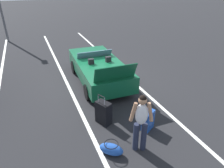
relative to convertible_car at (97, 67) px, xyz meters
The scene contains 8 objects.
ground_plane 0.62m from the convertible_car, behind, with size 80.00×80.00×0.00m, color black.
lot_line_near 1.49m from the convertible_car, 98.36° to the right, with size 18.00×0.12×0.01m, color silver.
lot_line_mid 1.49m from the convertible_car, 98.35° to the left, with size 18.00×0.12×0.01m, color silver.
convertible_car is the anchor object (origin of this frame).
suitcase_large_black 3.10m from the convertible_car, 164.58° to the left, with size 0.55×0.46×1.02m.
suitcase_medium_bright 3.78m from the convertible_car, behind, with size 0.41×0.47×0.62m.
duffel_bag 4.42m from the convertible_car, 165.60° to the left, with size 0.65×0.67×0.34m.
traveler_person 4.41m from the convertible_car, behind, with size 0.33×0.59×1.65m.
Camera 1 is at (-7.63, 2.55, 4.05)m, focal length 32.73 mm.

